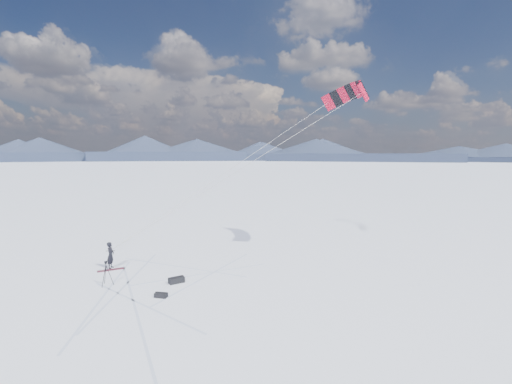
{
  "coord_description": "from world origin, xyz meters",
  "views": [
    {
      "loc": [
        6.15,
        -20.94,
        7.22
      ],
      "look_at": [
        8.4,
        3.8,
        4.58
      ],
      "focal_mm": 26.0,
      "sensor_mm": 36.0,
      "label": 1
    }
  ],
  "objects": [
    {
      "name": "snowboard",
      "position": [
        -0.78,
        2.01,
        0.02
      ],
      "size": [
        1.53,
        0.87,
        0.04
      ],
      "primitive_type": "cube",
      "rotation": [
        0.0,
        0.0,
        0.4
      ],
      "color": "maroon",
      "rests_on": "ground"
    },
    {
      "name": "gear_bag_a",
      "position": [
        3.55,
        -0.65,
        0.17
      ],
      "size": [
        0.94,
        0.75,
        0.38
      ],
      "rotation": [
        0.0,
        0.0,
        0.48
      ],
      "color": "black",
      "rests_on": "ground"
    },
    {
      "name": "power_kite",
      "position": [
        15.1,
        5.07,
        11.29
      ],
      "size": [
        17.24,
        5.59,
        11.09
      ],
      "color": "#B70D29",
      "rests_on": "ground"
    },
    {
      "name": "snow_tracks",
      "position": [
        0.33,
        0.01,
        0.0
      ],
      "size": [
        17.62,
        10.25,
        0.01
      ],
      "color": "#ADB9D6",
      "rests_on": "ground"
    },
    {
      "name": "gear_bag_b",
      "position": [
        3.03,
        -2.69,
        0.12
      ],
      "size": [
        0.69,
        0.48,
        0.29
      ],
      "rotation": [
        0.0,
        0.0,
        -0.3
      ],
      "color": "black",
      "rests_on": "ground"
    },
    {
      "name": "ground",
      "position": [
        0.0,
        0.0,
        0.0
      ],
      "size": [
        1800.0,
        1800.0,
        0.0
      ],
      "primitive_type": "plane",
      "color": "white"
    },
    {
      "name": "tripod",
      "position": [
        -0.21,
        -0.69,
        0.88
      ],
      "size": [
        0.61,
        0.67,
        1.37
      ],
      "rotation": [
        0.0,
        0.0,
        0.09
      ],
      "color": "black",
      "rests_on": "ground"
    },
    {
      "name": "horizon_hills",
      "position": [
        -0.0,
        0.0,
        3.84
      ],
      "size": [
        704.0,
        705.94,
        9.17
      ],
      "color": "#1A223A",
      "rests_on": "ground"
    },
    {
      "name": "snowkiter",
      "position": [
        -0.88,
        2.43,
        0.0
      ],
      "size": [
        0.44,
        0.63,
        1.66
      ],
      "primitive_type": "imported",
      "rotation": [
        0.0,
        0.0,
        1.51
      ],
      "color": "black",
      "rests_on": "ground"
    }
  ]
}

